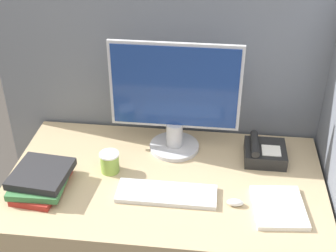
% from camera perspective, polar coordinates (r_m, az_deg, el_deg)
% --- Properties ---
extents(cubicle_panel_rear, '(1.80, 0.04, 1.60)m').
position_cam_1_polar(cubicle_panel_rear, '(2.42, 0.93, 1.17)').
color(cubicle_panel_rear, slate).
rests_on(cubicle_panel_rear, ground_plane).
extents(desk, '(1.40, 0.81, 0.74)m').
position_cam_1_polar(desk, '(2.34, -0.31, -13.53)').
color(desk, tan).
rests_on(desk, ground_plane).
extents(monitor, '(0.60, 0.24, 0.54)m').
position_cam_1_polar(monitor, '(2.14, 0.83, 3.09)').
color(monitor, '#B7B7BC').
rests_on(monitor, desk).
extents(keyboard, '(0.42, 0.14, 0.02)m').
position_cam_1_polar(keyboard, '(2.00, -0.18, -8.26)').
color(keyboard, silver).
rests_on(keyboard, desk).
extents(mouse, '(0.07, 0.04, 0.03)m').
position_cam_1_polar(mouse, '(1.97, 8.20, -9.22)').
color(mouse, silver).
rests_on(mouse, desk).
extents(coffee_cup, '(0.09, 0.09, 0.10)m').
position_cam_1_polar(coffee_cup, '(2.12, -7.12, -4.39)').
color(coffee_cup, '#8CB247').
rests_on(coffee_cup, desk).
extents(book_stack, '(0.25, 0.29, 0.09)m').
position_cam_1_polar(book_stack, '(2.09, -15.18, -6.27)').
color(book_stack, maroon).
rests_on(book_stack, desk).
extents(desk_telephone, '(0.19, 0.19, 0.10)m').
position_cam_1_polar(desk_telephone, '(2.23, 11.63, -3.17)').
color(desk_telephone, black).
rests_on(desk_telephone, desk).
extents(paper_pile, '(0.23, 0.27, 0.02)m').
position_cam_1_polar(paper_pile, '(1.98, 13.34, -9.61)').
color(paper_pile, white).
rests_on(paper_pile, desk).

